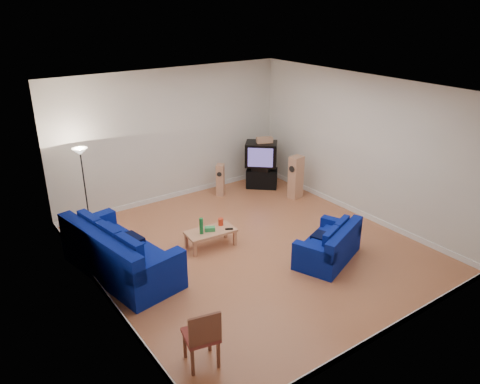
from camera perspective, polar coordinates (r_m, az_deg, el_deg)
room at (r=8.82m, az=1.50°, el=1.84°), size 6.01×6.51×3.21m
sofa_three_seat at (r=8.78m, az=-14.64°, el=-7.66°), size 1.48×2.61×0.95m
sofa_loveseat at (r=9.13m, az=10.90°, el=-6.62°), size 1.64×1.29×0.72m
coffee_table at (r=9.43m, az=-3.61°, el=-4.99°), size 1.03×0.58×0.36m
bottle at (r=9.23m, az=-4.74°, el=-4.14°), size 0.10×0.10×0.33m
tissue_box at (r=9.37m, az=-3.70°, el=-4.52°), size 0.23×0.19×0.08m
red_canister at (r=9.58m, az=-2.36°, el=-3.65°), size 0.11×0.11×0.15m
remote at (r=9.43m, az=-1.33°, el=-4.52°), size 0.16×0.12×0.02m
tv_stand at (r=12.40m, az=2.67°, el=1.70°), size 0.90×0.87×0.49m
av_receiver at (r=12.26m, az=2.62°, el=2.94°), size 0.58×0.59×0.11m
television at (r=12.21m, az=2.59°, el=4.65°), size 0.99×0.97×0.62m
centre_speaker at (r=12.09m, az=3.01°, el=6.35°), size 0.44×0.32×0.14m
speaker_left at (r=11.84m, az=-2.42°, el=1.50°), size 0.30×0.30×0.82m
speaker_right at (r=11.69m, az=6.81°, el=1.80°), size 0.36×0.30×1.09m
floor_lamp at (r=10.15m, az=-18.75°, el=3.35°), size 0.32×0.32×1.85m
dining_chair at (r=6.53m, az=-4.62°, el=-17.01°), size 0.53×0.53×0.93m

